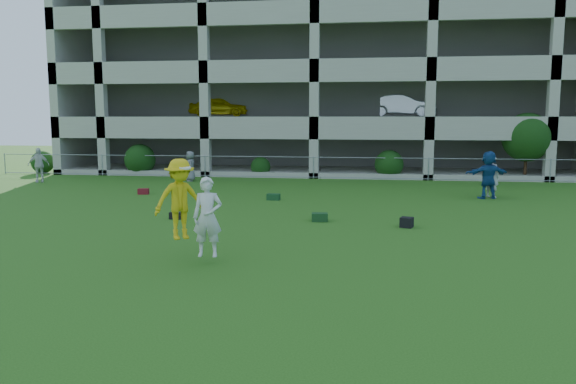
% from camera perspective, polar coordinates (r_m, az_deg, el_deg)
% --- Properties ---
extents(ground, '(100.00, 100.00, 0.00)m').
position_cam_1_polar(ground, '(11.63, -6.79, -8.71)').
color(ground, '#235114').
rests_on(ground, ground).
extents(bystander_b, '(1.10, 0.81, 1.74)m').
position_cam_1_polar(bystander_b, '(31.05, -24.00, 2.52)').
color(bystander_b, silver).
rests_on(bystander_b, ground).
extents(bystander_c, '(0.75, 0.88, 1.54)m').
position_cam_1_polar(bystander_c, '(29.28, -9.89, 2.60)').
color(bystander_c, slate).
rests_on(bystander_c, ground).
extents(bystander_d, '(1.88, 1.08, 1.93)m').
position_cam_1_polar(bystander_d, '(23.97, 19.68, 1.66)').
color(bystander_d, navy).
rests_on(bystander_d, ground).
extents(bystander_e, '(0.74, 0.73, 1.73)m').
position_cam_1_polar(bystander_e, '(24.37, 20.00, 1.49)').
color(bystander_e, silver).
rests_on(bystander_e, ground).
extents(bag_black_b, '(0.41, 0.26, 0.22)m').
position_cam_1_polar(bag_black_b, '(18.49, -11.30, -2.36)').
color(bag_black_b, black).
rests_on(bag_black_b, ground).
extents(bag_green_c, '(0.54, 0.40, 0.26)m').
position_cam_1_polar(bag_green_c, '(17.75, 3.24, -2.56)').
color(bag_green_c, '#15391E').
rests_on(bag_green_c, ground).
extents(crate_d, '(0.44, 0.44, 0.30)m').
position_cam_1_polar(crate_d, '(17.12, 11.96, -3.03)').
color(crate_d, black).
rests_on(crate_d, ground).
extents(bag_red_f, '(0.50, 0.36, 0.24)m').
position_cam_1_polar(bag_red_f, '(24.72, -14.48, 0.06)').
color(bag_red_f, '#5C0F21').
rests_on(bag_red_f, ground).
extents(bag_green_g, '(0.53, 0.35, 0.25)m').
position_cam_1_polar(bag_green_g, '(22.27, -1.49, -0.50)').
color(bag_green_g, '#13361D').
rests_on(bag_green_g, ground).
extents(frisbee_contest, '(1.76, 1.24, 2.15)m').
position_cam_1_polar(frisbee_contest, '(12.89, -10.25, -1.15)').
color(frisbee_contest, gold).
rests_on(frisbee_contest, ground).
extents(parking_garage, '(30.00, 14.00, 12.00)m').
position_cam_1_polar(parking_garage, '(38.69, 3.95, 11.65)').
color(parking_garage, '#9E998C').
rests_on(parking_garage, ground).
extents(fence, '(36.06, 0.06, 1.20)m').
position_cam_1_polar(fence, '(30.04, 2.61, 2.53)').
color(fence, gray).
rests_on(fence, ground).
extents(shrub_row, '(34.38, 2.52, 3.50)m').
position_cam_1_polar(shrub_row, '(30.57, 11.36, 4.16)').
color(shrub_row, '#163D11').
rests_on(shrub_row, ground).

